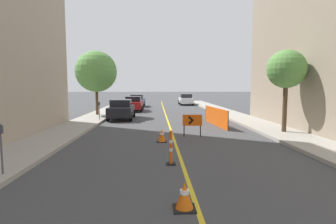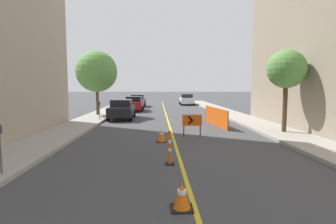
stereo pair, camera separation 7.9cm
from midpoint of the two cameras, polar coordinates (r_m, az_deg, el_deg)
lane_stripe at (r=21.75m, az=-0.09°, el=-1.32°), size 0.12×50.28×0.01m
sidewalk_left at (r=22.33m, az=-15.59°, el=-1.16°), size 2.38×50.28×0.15m
sidewalk_right at (r=22.76m, az=15.11°, el=-1.03°), size 2.38×50.28×0.15m
traffic_cone_second at (r=5.77m, az=3.45°, el=-17.76°), size 0.47×0.47×0.58m
traffic_cone_third at (r=12.32m, az=-1.27°, el=-5.16°), size 0.47×0.47×0.60m
delineator_post_rear at (r=8.74m, az=0.66°, el=-8.25°), size 0.30×0.30×1.14m
arrow_barricade_primary at (r=13.62m, az=5.43°, el=-2.00°), size 1.01×0.14×1.14m
safety_mesh_fence at (r=17.87m, az=10.46°, el=-0.98°), size 0.45×4.80×1.18m
parked_car_curb_near at (r=21.24m, az=-9.90°, el=0.59°), size 1.94×4.33×1.59m
parked_car_curb_mid at (r=28.33m, az=-7.25°, el=1.82°), size 1.94×4.33×1.59m
parked_car_curb_far at (r=34.80m, az=-6.51°, el=2.49°), size 1.95×4.35×1.59m
parked_car_opposite_side at (r=38.02m, az=4.13°, el=2.75°), size 1.94×4.32×1.59m
parking_meter_near_curb at (r=8.58m, az=-32.58°, el=-4.93°), size 0.12×0.11×1.41m
parking_meter_far_curb at (r=20.19m, az=-14.60°, el=1.10°), size 0.12×0.11×1.34m
street_tree_left_near at (r=23.90m, az=-15.17°, el=8.49°), size 3.58×3.58×5.56m
street_tree_right_near at (r=15.49m, az=24.51°, el=8.39°), size 2.04×2.04×4.40m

